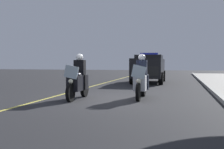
{
  "coord_description": "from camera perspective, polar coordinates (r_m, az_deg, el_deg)",
  "views": [
    {
      "loc": [
        10.21,
        2.65,
        1.38
      ],
      "look_at": [
        -0.48,
        0.0,
        0.9
      ],
      "focal_mm": 43.92,
      "sensor_mm": 36.0,
      "label": 1
    }
  ],
  "objects": [
    {
      "name": "police_motorcycle_lead_left",
      "position": [
        10.38,
        -7.09,
        -1.28
      ],
      "size": [
        2.14,
        0.56,
        1.72
      ],
      "color": "black",
      "rests_on": "ground"
    },
    {
      "name": "police_suv",
      "position": [
        18.92,
        7.68,
        1.52
      ],
      "size": [
        4.93,
        2.12,
        2.05
      ],
      "color": "black",
      "rests_on": "ground"
    },
    {
      "name": "lane_stripe_center",
      "position": [
        11.42,
        -11.84,
        -4.47
      ],
      "size": [
        48.0,
        0.12,
        0.01
      ],
      "primitive_type": "cube",
      "color": "#E0D14C",
      "rests_on": "ground"
    },
    {
      "name": "police_motorcycle_lead_right",
      "position": [
        10.53,
        6.08,
        -1.23
      ],
      "size": [
        2.14,
        0.56,
        1.72
      ],
      "color": "black",
      "rests_on": "ground"
    },
    {
      "name": "ground_plane",
      "position": [
        10.64,
        -0.62,
        -4.96
      ],
      "size": [
        80.0,
        80.0,
        0.0
      ],
      "primitive_type": "plane",
      "color": "#28282B"
    },
    {
      "name": "curb_strip",
      "position": [
        10.4,
        22.26,
        -4.9
      ],
      "size": [
        48.0,
        0.24,
        0.15
      ],
      "primitive_type": "cube",
      "color": "#9E9B93",
      "rests_on": "ground"
    }
  ]
}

